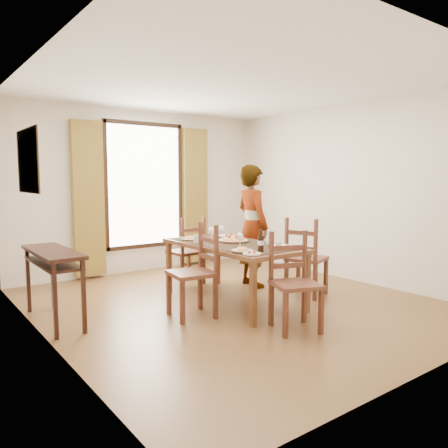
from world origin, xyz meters
TOP-DOWN VIEW (x-y plane):
  - ground at (0.00, 0.00)m, footprint 5.00×5.00m
  - room_shell at (-0.00, 0.13)m, footprint 4.60×5.10m
  - console_table at (-2.03, 0.60)m, footprint 0.38×1.20m
  - dining_table at (0.02, 0.07)m, footprint 0.95×1.91m
  - chair_west at (-0.68, -0.14)m, footprint 0.53×0.53m
  - chair_north at (0.06, 1.22)m, footprint 0.47×0.47m
  - chair_south at (-0.08, -1.12)m, footprint 0.58×0.58m
  - chair_east at (0.97, -0.30)m, footprint 0.60×0.60m
  - man at (0.77, 0.56)m, footprint 0.77×0.61m
  - plate_sw at (-0.29, -0.51)m, footprint 0.27×0.27m
  - plate_se at (0.30, -0.49)m, footprint 0.27×0.27m
  - plate_nw at (-0.24, 0.63)m, footprint 0.27×0.27m
  - plate_ne at (0.31, 0.60)m, footprint 0.27×0.27m
  - pasta_platter at (0.10, 0.14)m, footprint 0.40×0.40m
  - caprese_plate at (-0.31, -0.71)m, footprint 0.20×0.20m
  - wine_glass_a at (-0.13, -0.28)m, footprint 0.08×0.08m
  - wine_glass_b at (0.14, 0.45)m, footprint 0.08×0.08m
  - wine_glass_c at (-0.06, 0.41)m, footprint 0.08×0.08m
  - tumbler_a at (0.37, -0.23)m, footprint 0.07×0.07m
  - tumbler_b at (-0.31, 0.39)m, footprint 0.07×0.07m
  - tumbler_c at (0.10, -0.69)m, footprint 0.07×0.07m
  - wine_bottle at (-0.11, -0.63)m, footprint 0.07×0.07m

SIDE VIEW (x-z plane):
  - ground at x=0.00m, z-range 0.00..0.00m
  - chair_north at x=0.06m, z-range -0.04..0.97m
  - chair_south at x=-0.08m, z-range -0.04..0.98m
  - chair_west at x=-0.68m, z-range -0.04..1.02m
  - chair_east at x=0.97m, z-range -0.04..1.02m
  - console_table at x=-2.03m, z-range 0.28..1.08m
  - dining_table at x=0.02m, z-range 0.31..1.07m
  - caprese_plate at x=-0.31m, z-range 0.76..0.80m
  - plate_sw at x=-0.29m, z-range 0.76..0.81m
  - plate_se at x=0.30m, z-range 0.76..0.81m
  - plate_nw at x=-0.24m, z-range 0.76..0.81m
  - plate_ne at x=0.31m, z-range 0.76..0.81m
  - pasta_platter at x=0.10m, z-range 0.76..0.86m
  - tumbler_a at x=0.37m, z-range 0.76..0.86m
  - tumbler_b at x=-0.31m, z-range 0.76..0.86m
  - tumbler_c at x=0.10m, z-range 0.76..0.86m
  - wine_glass_a at x=-0.13m, z-range 0.76..0.94m
  - wine_glass_b at x=0.14m, z-range 0.76..0.94m
  - wine_glass_c at x=-0.06m, z-range 0.76..0.94m
  - wine_bottle at x=-0.11m, z-range 0.76..1.00m
  - man at x=0.77m, z-range 0.00..1.77m
  - room_shell at x=0.00m, z-range 0.17..2.91m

